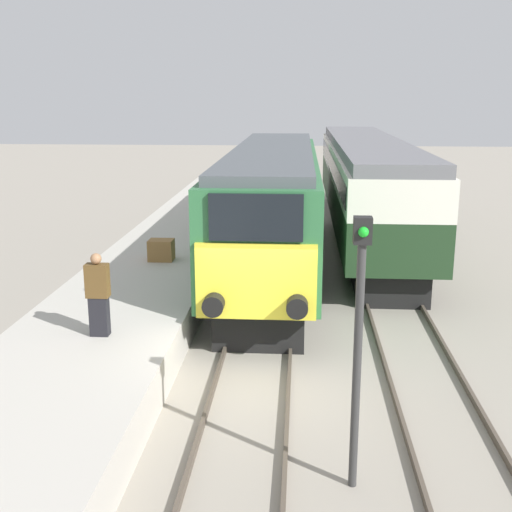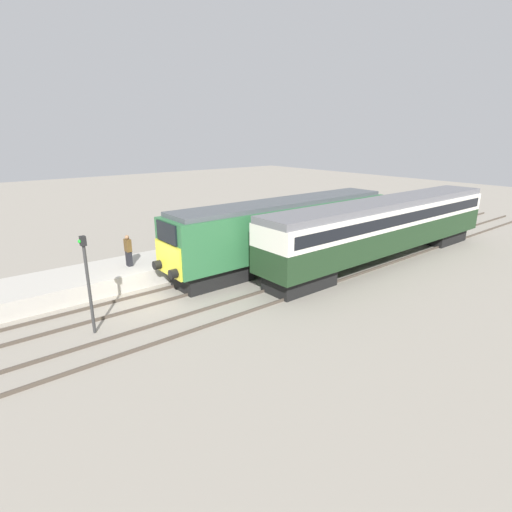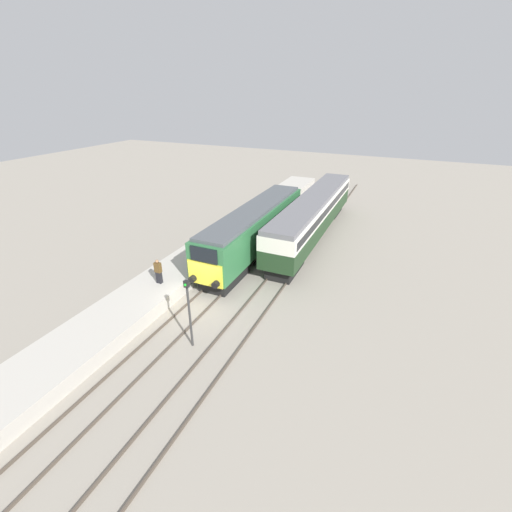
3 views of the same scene
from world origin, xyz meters
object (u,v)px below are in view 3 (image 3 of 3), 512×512
object	(u,v)px
person_on_platform	(158,271)
signal_post	(189,308)
passenger_carriage	(313,213)
locomotive	(255,228)
luggage_crate	(207,245)

from	to	relation	value
person_on_platform	signal_post	distance (m)	5.90
passenger_carriage	signal_post	distance (m)	17.15
passenger_carriage	signal_post	bearing A→B (deg)	-95.69
signal_post	locomotive	bearing A→B (deg)	98.15
locomotive	person_on_platform	world-z (taller)	locomotive
luggage_crate	locomotive	bearing A→B (deg)	38.71
passenger_carriage	luggage_crate	size ratio (longest dim) A/B	27.13
locomotive	passenger_carriage	world-z (taller)	locomotive
signal_post	luggage_crate	world-z (taller)	signal_post
person_on_platform	luggage_crate	xyz separation A→B (m)	(-0.05, 5.94, -0.53)
locomotive	signal_post	world-z (taller)	signal_post
passenger_carriage	luggage_crate	xyz separation A→B (m)	(-6.50, -7.68, -1.18)
locomotive	signal_post	xyz separation A→B (m)	(1.70, -11.87, 0.15)
passenger_carriage	person_on_platform	bearing A→B (deg)	-115.32
luggage_crate	passenger_carriage	bearing A→B (deg)	49.79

